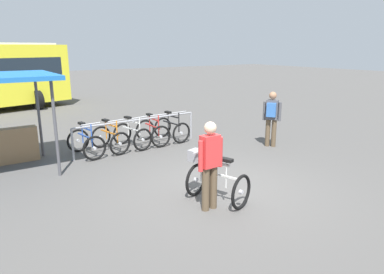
{
  "coord_description": "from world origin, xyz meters",
  "views": [
    {
      "loc": [
        -4.42,
        -5.38,
        2.89
      ],
      "look_at": [
        -0.23,
        0.7,
        1.0
      ],
      "focal_mm": 32.93,
      "sensor_mm": 36.0,
      "label": 1
    }
  ],
  "objects_px": {
    "racked_bike_blue": "(86,143)",
    "racked_bike_black": "(172,129)",
    "racked_bike_red": "(153,132)",
    "person_with_featured_bike": "(210,162)",
    "racked_bike_orange": "(110,139)",
    "pedestrian_with_backpack": "(272,116)",
    "racked_bike_white": "(132,135)",
    "featured_bicycle": "(214,179)"
  },
  "relations": [
    {
      "from": "racked_bike_black",
      "to": "person_with_featured_bike",
      "type": "relative_size",
      "value": 0.71
    },
    {
      "from": "racked_bike_blue",
      "to": "pedestrian_with_backpack",
      "type": "height_order",
      "value": "pedestrian_with_backpack"
    },
    {
      "from": "person_with_featured_bike",
      "to": "pedestrian_with_backpack",
      "type": "distance_m",
      "value": 4.67
    },
    {
      "from": "racked_bike_black",
      "to": "pedestrian_with_backpack",
      "type": "distance_m",
      "value": 3.13
    },
    {
      "from": "person_with_featured_bike",
      "to": "featured_bicycle",
      "type": "bearing_deg",
      "value": 40.19
    },
    {
      "from": "racked_bike_white",
      "to": "person_with_featured_bike",
      "type": "xyz_separation_m",
      "value": [
        -0.6,
        -4.55,
        0.54
      ]
    },
    {
      "from": "racked_bike_white",
      "to": "person_with_featured_bike",
      "type": "distance_m",
      "value": 4.63
    },
    {
      "from": "racked_bike_orange",
      "to": "featured_bicycle",
      "type": "height_order",
      "value": "same"
    },
    {
      "from": "racked_bike_black",
      "to": "featured_bicycle",
      "type": "xyz_separation_m",
      "value": [
        -1.71,
        -4.37,
        0.08
      ]
    },
    {
      "from": "racked_bike_black",
      "to": "featured_bicycle",
      "type": "height_order",
      "value": "same"
    },
    {
      "from": "person_with_featured_bike",
      "to": "racked_bike_orange",
      "type": "bearing_deg",
      "value": 91.22
    },
    {
      "from": "racked_bike_orange",
      "to": "racked_bike_white",
      "type": "bearing_deg",
      "value": 2.55
    },
    {
      "from": "racked_bike_black",
      "to": "person_with_featured_bike",
      "type": "bearing_deg",
      "value": -113.44
    },
    {
      "from": "racked_bike_red",
      "to": "person_with_featured_bike",
      "type": "distance_m",
      "value": 4.8
    },
    {
      "from": "racked_bike_blue",
      "to": "pedestrian_with_backpack",
      "type": "bearing_deg",
      "value": -24.16
    },
    {
      "from": "racked_bike_blue",
      "to": "racked_bike_orange",
      "type": "relative_size",
      "value": 0.96
    },
    {
      "from": "racked_bike_white",
      "to": "person_with_featured_bike",
      "type": "relative_size",
      "value": 0.73
    },
    {
      "from": "racked_bike_blue",
      "to": "featured_bicycle",
      "type": "bearing_deg",
      "value": -75.69
    },
    {
      "from": "person_with_featured_bike",
      "to": "pedestrian_with_backpack",
      "type": "bearing_deg",
      "value": 29.8
    },
    {
      "from": "racked_bike_blue",
      "to": "pedestrian_with_backpack",
      "type": "relative_size",
      "value": 0.7
    },
    {
      "from": "racked_bike_white",
      "to": "racked_bike_red",
      "type": "relative_size",
      "value": 1.09
    },
    {
      "from": "racked_bike_blue",
      "to": "featured_bicycle",
      "type": "xyz_separation_m",
      "value": [
        1.08,
        -4.25,
        0.08
      ]
    },
    {
      "from": "racked_bike_red",
      "to": "pedestrian_with_backpack",
      "type": "distance_m",
      "value": 3.61
    },
    {
      "from": "racked_bike_white",
      "to": "racked_bike_blue",
      "type": "bearing_deg",
      "value": -177.45
    },
    {
      "from": "racked_bike_white",
      "to": "racked_bike_red",
      "type": "distance_m",
      "value": 0.7
    },
    {
      "from": "racked_bike_black",
      "to": "racked_bike_orange",
      "type": "bearing_deg",
      "value": -177.45
    },
    {
      "from": "racked_bike_orange",
      "to": "racked_bike_red",
      "type": "xyz_separation_m",
      "value": [
        1.4,
        0.06,
        -0.0
      ]
    },
    {
      "from": "racked_bike_blue",
      "to": "racked_bike_red",
      "type": "distance_m",
      "value": 2.1
    },
    {
      "from": "racked_bike_blue",
      "to": "racked_bike_black",
      "type": "xyz_separation_m",
      "value": [
        2.8,
        0.12,
        0.0
      ]
    },
    {
      "from": "racked_bike_orange",
      "to": "pedestrian_with_backpack",
      "type": "height_order",
      "value": "pedestrian_with_backpack"
    },
    {
      "from": "racked_bike_black",
      "to": "racked_bike_blue",
      "type": "bearing_deg",
      "value": -177.45
    },
    {
      "from": "pedestrian_with_backpack",
      "to": "racked_bike_blue",
      "type": "bearing_deg",
      "value": 155.84
    },
    {
      "from": "racked_bike_black",
      "to": "pedestrian_with_backpack",
      "type": "xyz_separation_m",
      "value": [
        2.05,
        -2.3,
        0.57
      ]
    },
    {
      "from": "racked_bike_orange",
      "to": "racked_bike_red",
      "type": "bearing_deg",
      "value": 2.55
    },
    {
      "from": "racked_bike_orange",
      "to": "racked_bike_black",
      "type": "bearing_deg",
      "value": 2.55
    },
    {
      "from": "racked_bike_orange",
      "to": "racked_bike_white",
      "type": "distance_m",
      "value": 0.7
    },
    {
      "from": "racked_bike_black",
      "to": "pedestrian_with_backpack",
      "type": "bearing_deg",
      "value": -48.31
    },
    {
      "from": "racked_bike_black",
      "to": "racked_bike_white",
      "type": "bearing_deg",
      "value": -177.45
    },
    {
      "from": "featured_bicycle",
      "to": "racked_bike_black",
      "type": "bearing_deg",
      "value": 68.6
    },
    {
      "from": "featured_bicycle",
      "to": "racked_bike_red",
      "type": "bearing_deg",
      "value": 76.85
    },
    {
      "from": "racked_bike_blue",
      "to": "person_with_featured_bike",
      "type": "distance_m",
      "value": 4.59
    },
    {
      "from": "racked_bike_white",
      "to": "pedestrian_with_backpack",
      "type": "distance_m",
      "value": 4.15
    }
  ]
}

